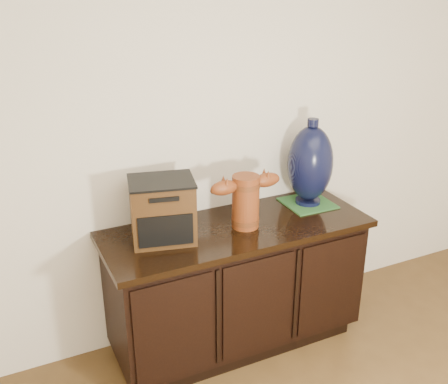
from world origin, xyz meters
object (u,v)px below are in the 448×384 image
tv_radio (163,210)px  lamp_base (310,164)px  sideboard (236,285)px  terracotta_vessel (246,198)px  spray_can (190,203)px

tv_radio → lamp_base: size_ratio=0.74×
sideboard → terracotta_vessel: (0.04, -0.02, 0.53)m
spray_can → terracotta_vessel: bearing=-45.8°
tv_radio → lamp_base: bearing=16.5°
sideboard → lamp_base: bearing=9.5°
sideboard → lamp_base: 0.81m
sideboard → lamp_base: (0.51, 0.09, 0.62)m
tv_radio → lamp_base: lamp_base is taller
terracotta_vessel → lamp_base: (0.47, 0.11, 0.09)m
tv_radio → lamp_base: 0.92m
spray_can → sideboard: bearing=-48.6°
tv_radio → spray_can: bearing=52.3°
tv_radio → terracotta_vessel: bearing=6.4°
tv_radio → spray_can: (0.22, 0.18, -0.07)m
sideboard → spray_can: size_ratio=8.33×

